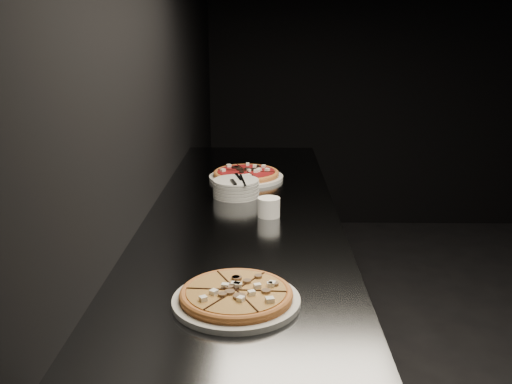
{
  "coord_description": "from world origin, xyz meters",
  "views": [
    {
      "loc": [
        -2.04,
        -2.16,
        1.62
      ],
      "look_at": [
        -2.08,
        0.05,
        0.98
      ],
      "focal_mm": 40.0,
      "sensor_mm": 36.0,
      "label": 1
    }
  ],
  "objects_px": {
    "counter": "(244,313)",
    "ramekin": "(269,207)",
    "pizza_mushroom": "(236,296)",
    "cutlery": "(238,180)",
    "pizza_tomato": "(246,175)",
    "plate_stack": "(236,188)"
  },
  "relations": [
    {
      "from": "counter",
      "to": "plate_stack",
      "type": "xyz_separation_m",
      "value": [
        -0.04,
        0.18,
        0.5
      ]
    },
    {
      "from": "counter",
      "to": "ramekin",
      "type": "bearing_deg",
      "value": -41.2
    },
    {
      "from": "pizza_mushroom",
      "to": "cutlery",
      "type": "relative_size",
      "value": 1.61
    },
    {
      "from": "pizza_mushroom",
      "to": "cutlery",
      "type": "xyz_separation_m",
      "value": [
        -0.04,
        0.98,
        0.05
      ]
    },
    {
      "from": "cutlery",
      "to": "ramekin",
      "type": "distance_m",
      "value": 0.29
    },
    {
      "from": "cutlery",
      "to": "ramekin",
      "type": "relative_size",
      "value": 2.47
    },
    {
      "from": "plate_stack",
      "to": "cutlery",
      "type": "xyz_separation_m",
      "value": [
        0.01,
        -0.01,
        0.04
      ]
    },
    {
      "from": "pizza_mushroom",
      "to": "ramekin",
      "type": "relative_size",
      "value": 3.97
    },
    {
      "from": "pizza_tomato",
      "to": "counter",
      "type": "bearing_deg",
      "value": -89.45
    },
    {
      "from": "pizza_tomato",
      "to": "pizza_mushroom",
      "type": "bearing_deg",
      "value": -89.18
    },
    {
      "from": "counter",
      "to": "ramekin",
      "type": "height_order",
      "value": "ramekin"
    },
    {
      "from": "plate_stack",
      "to": "ramekin",
      "type": "height_order",
      "value": "ramekin"
    },
    {
      "from": "counter",
      "to": "ramekin",
      "type": "distance_m",
      "value": 0.52
    },
    {
      "from": "plate_stack",
      "to": "cutlery",
      "type": "relative_size",
      "value": 0.93
    },
    {
      "from": "ramekin",
      "to": "cutlery",
      "type": "bearing_deg",
      "value": 117.04
    },
    {
      "from": "counter",
      "to": "plate_stack",
      "type": "height_order",
      "value": "plate_stack"
    },
    {
      "from": "pizza_mushroom",
      "to": "plate_stack",
      "type": "height_order",
      "value": "plate_stack"
    },
    {
      "from": "ramekin",
      "to": "pizza_mushroom",
      "type": "bearing_deg",
      "value": -96.96
    },
    {
      "from": "cutlery",
      "to": "pizza_tomato",
      "type": "bearing_deg",
      "value": 70.61
    },
    {
      "from": "plate_stack",
      "to": "counter",
      "type": "bearing_deg",
      "value": -78.41
    },
    {
      "from": "pizza_mushroom",
      "to": "plate_stack",
      "type": "xyz_separation_m",
      "value": [
        -0.05,
        0.99,
        0.02
      ]
    },
    {
      "from": "counter",
      "to": "cutlery",
      "type": "relative_size",
      "value": 11.66
    }
  ]
}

